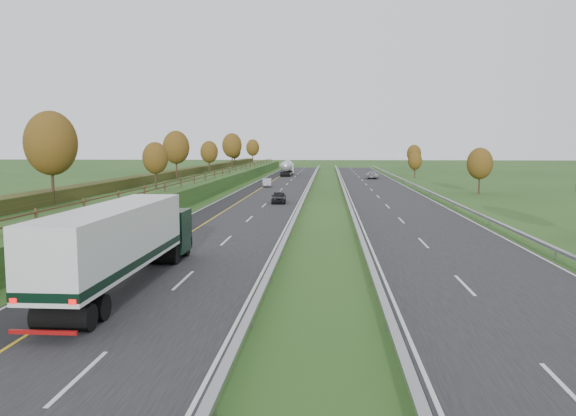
{
  "coord_description": "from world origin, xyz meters",
  "views": [
    {
      "loc": [
        8.54,
        -16.42,
        6.83
      ],
      "look_at": [
        5.57,
        25.11,
        2.2
      ],
      "focal_mm": 35.0,
      "sensor_mm": 36.0,
      "label": 1
    }
  ],
  "objects_px": {
    "road_tanker": "(287,168)",
    "car_oncoming": "(372,175)",
    "car_small_far": "(289,171)",
    "car_silver_mid": "(267,183)",
    "box_lorry": "(123,241)",
    "car_dark_near": "(279,197)"
  },
  "relations": [
    {
      "from": "road_tanker",
      "to": "car_dark_near",
      "type": "xyz_separation_m",
      "value": [
        3.53,
        -61.55,
        -1.1
      ]
    },
    {
      "from": "road_tanker",
      "to": "car_oncoming",
      "type": "relative_size",
      "value": 2.11
    },
    {
      "from": "road_tanker",
      "to": "car_silver_mid",
      "type": "height_order",
      "value": "road_tanker"
    },
    {
      "from": "car_dark_near",
      "to": "car_small_far",
      "type": "bearing_deg",
      "value": 89.77
    },
    {
      "from": "car_dark_near",
      "to": "road_tanker",
      "type": "bearing_deg",
      "value": 90.0
    },
    {
      "from": "box_lorry",
      "to": "car_small_far",
      "type": "bearing_deg",
      "value": 89.99
    },
    {
      "from": "road_tanker",
      "to": "car_dark_near",
      "type": "relative_size",
      "value": 2.66
    },
    {
      "from": "road_tanker",
      "to": "car_silver_mid",
      "type": "bearing_deg",
      "value": -91.23
    },
    {
      "from": "car_silver_mid",
      "to": "car_small_far",
      "type": "bearing_deg",
      "value": 83.6
    },
    {
      "from": "car_small_far",
      "to": "car_oncoming",
      "type": "bearing_deg",
      "value": -47.23
    },
    {
      "from": "road_tanker",
      "to": "car_silver_mid",
      "type": "xyz_separation_m",
      "value": [
        -0.76,
        -35.18,
        -1.14
      ]
    },
    {
      "from": "car_small_far",
      "to": "car_oncoming",
      "type": "distance_m",
      "value": 27.76
    },
    {
      "from": "road_tanker",
      "to": "car_silver_mid",
      "type": "distance_m",
      "value": 35.21
    },
    {
      "from": "car_dark_near",
      "to": "car_small_far",
      "type": "xyz_separation_m",
      "value": [
        -3.81,
        71.55,
        -0.04
      ]
    },
    {
      "from": "box_lorry",
      "to": "road_tanker",
      "type": "relative_size",
      "value": 1.45
    },
    {
      "from": "car_silver_mid",
      "to": "car_small_far",
      "type": "height_order",
      "value": "car_silver_mid"
    },
    {
      "from": "box_lorry",
      "to": "car_silver_mid",
      "type": "relative_size",
      "value": 3.94
    },
    {
      "from": "car_dark_near",
      "to": "car_silver_mid",
      "type": "relative_size",
      "value": 1.02
    },
    {
      "from": "road_tanker",
      "to": "car_small_far",
      "type": "relative_size",
      "value": 2.39
    },
    {
      "from": "box_lorry",
      "to": "car_oncoming",
      "type": "distance_m",
      "value": 93.72
    },
    {
      "from": "car_dark_near",
      "to": "car_oncoming",
      "type": "relative_size",
      "value": 0.8
    },
    {
      "from": "box_lorry",
      "to": "car_small_far",
      "type": "xyz_separation_m",
      "value": [
        0.02,
        112.2,
        -1.61
      ]
    }
  ]
}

